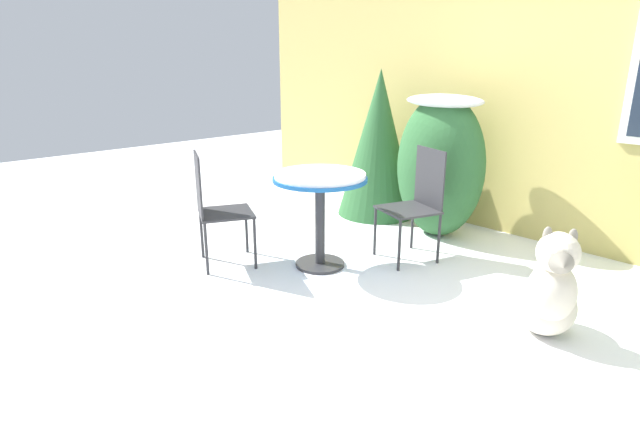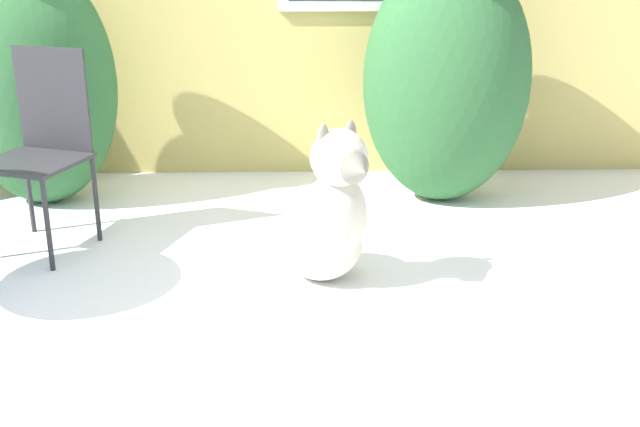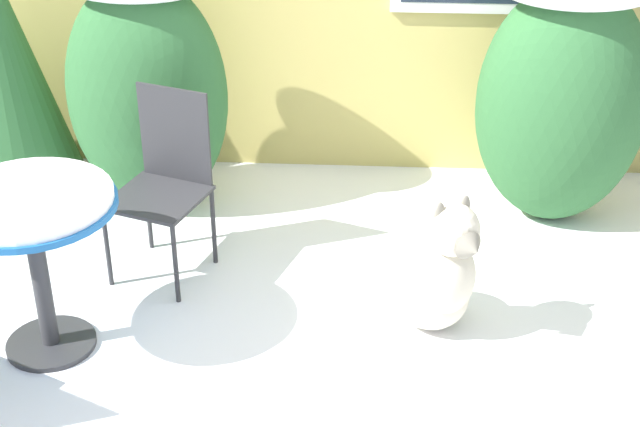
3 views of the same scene
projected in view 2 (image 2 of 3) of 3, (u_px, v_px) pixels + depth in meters
name	position (u px, v px, depth m)	size (l,w,h in m)	color
ground_plane	(188.00, 339.00, 3.01)	(16.00, 16.00, 0.00)	white
shrub_left	(34.00, 77.00, 4.28)	(0.87, 0.62, 1.34)	#2D6033
shrub_middle	(447.00, 74.00, 4.33)	(0.91, 0.70, 1.35)	#2D6033
patio_chair_near_table	(41.00, 143.00, 3.75)	(0.54, 0.54, 0.94)	#2D2D30
dog	(327.00, 221.00, 3.41)	(0.51, 0.58, 0.73)	beige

